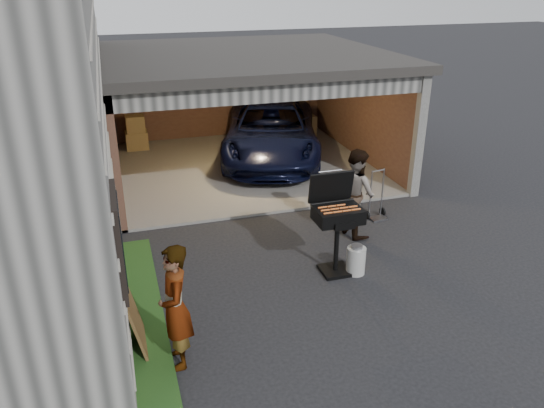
{
  "coord_description": "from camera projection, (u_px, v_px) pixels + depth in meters",
  "views": [
    {
      "loc": [
        -2.38,
        -6.08,
        4.64
      ],
      "look_at": [
        -0.05,
        1.51,
        1.15
      ],
      "focal_mm": 35.0,
      "sensor_mm": 36.0,
      "label": 1
    }
  ],
  "objects": [
    {
      "name": "man",
      "position": [
        356.0,
        192.0,
        9.92
      ],
      "size": [
        0.77,
        0.92,
        1.69
      ],
      "primitive_type": "imported",
      "rotation": [
        0.0,
        0.0,
        1.74
      ],
      "color": "#3F2519",
      "rests_on": "ground"
    },
    {
      "name": "minivan",
      "position": [
        271.0,
        133.0,
        14.0
      ],
      "size": [
        3.78,
        5.6,
        1.42
      ],
      "primitive_type": "imported",
      "rotation": [
        0.0,
        0.0,
        -0.3
      ],
      "color": "black",
      "rests_on": "ground"
    },
    {
      "name": "hand_truck",
      "position": [
        376.0,
        209.0,
        10.79
      ],
      "size": [
        0.45,
        0.36,
        1.04
      ],
      "rotation": [
        0.0,
        0.0,
        0.15
      ],
      "color": "slate",
      "rests_on": "ground"
    },
    {
      "name": "bbq_grill",
      "position": [
        337.0,
        217.0,
        8.56
      ],
      "size": [
        0.75,
        0.66,
        1.68
      ],
      "color": "black",
      "rests_on": "ground"
    },
    {
      "name": "woman",
      "position": [
        175.0,
        307.0,
        6.53
      ],
      "size": [
        0.41,
        0.62,
        1.68
      ],
      "primitive_type": "imported",
      "rotation": [
        0.0,
        0.0,
        -1.59
      ],
      "color": "#B0BEDD",
      "rests_on": "ground"
    },
    {
      "name": "propane_tank",
      "position": [
        356.0,
        260.0,
        8.8
      ],
      "size": [
        0.32,
        0.32,
        0.47
      ],
      "primitive_type": "cylinder",
      "rotation": [
        0.0,
        0.0,
        0.03
      ],
      "color": "silver",
      "rests_on": "ground"
    },
    {
      "name": "ground",
      "position": [
        305.0,
        314.0,
        7.82
      ],
      "size": [
        80.0,
        80.0,
        0.0
      ],
      "primitive_type": "plane",
      "color": "black",
      "rests_on": "ground"
    },
    {
      "name": "groundcover_strip",
      "position": [
        158.0,
        392.0,
        6.33
      ],
      "size": [
        0.5,
        8.0,
        0.06
      ],
      "primitive_type": "cube",
      "color": "#193814",
      "rests_on": "ground"
    },
    {
      "name": "plywood_panel",
      "position": [
        136.0,
        320.0,
        6.96
      ],
      "size": [
        0.22,
        0.79,
        0.87
      ],
      "primitive_type": "cube",
      "rotation": [
        0.0,
        -0.21,
        0.0
      ],
      "color": "#533A1C",
      "rests_on": "ground"
    },
    {
      "name": "garage",
      "position": [
        241.0,
        92.0,
        13.22
      ],
      "size": [
        6.8,
        6.3,
        2.9
      ],
      "color": "#605E59",
      "rests_on": "ground"
    }
  ]
}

